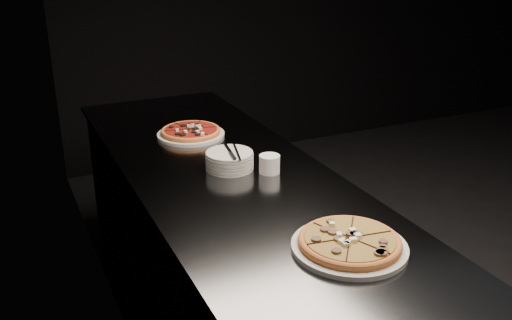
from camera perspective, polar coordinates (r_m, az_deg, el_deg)
name	(u,v)px	position (r m, az deg, el deg)	size (l,w,h in m)	color
wall_left	(127,60)	(1.88, -12.80, 9.77)	(0.02, 5.00, 2.80)	black
counter	(237,283)	(2.35, -1.86, -12.19)	(0.74, 2.44, 0.92)	#55575C
pizza_mushroom	(350,243)	(1.68, 9.33, -8.21)	(0.34, 0.34, 0.04)	silver
pizza_tomato	(191,132)	(2.59, -6.54, 2.79)	(0.31, 0.31, 0.03)	silver
plate_stack	(230,160)	(2.21, -2.67, -0.03)	(0.18, 0.18, 0.07)	silver
cutlery	(233,152)	(2.19, -2.36, 0.77)	(0.09, 0.19, 0.01)	#B3B6BA
ramekin	(270,163)	(2.17, 1.36, -0.35)	(0.08, 0.08, 0.07)	white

